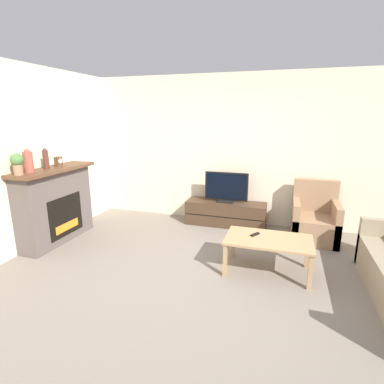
% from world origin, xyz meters
% --- Properties ---
extents(ground_plane, '(24.00, 24.00, 0.00)m').
position_xyz_m(ground_plane, '(0.00, 0.00, 0.00)').
color(ground_plane, slate).
extents(wall_back, '(12.00, 0.06, 2.70)m').
position_xyz_m(wall_back, '(0.00, 2.33, 1.35)').
color(wall_back, beige).
rests_on(wall_back, ground).
extents(wall_left, '(0.06, 12.00, 2.70)m').
position_xyz_m(wall_left, '(-2.83, 0.00, 1.35)').
color(wall_left, beige).
rests_on(wall_left, ground).
extents(fireplace, '(0.47, 1.43, 1.19)m').
position_xyz_m(fireplace, '(-2.62, 0.53, 0.61)').
color(fireplace, '#564C47').
rests_on(fireplace, ground).
extents(mantel_vase_left, '(0.13, 0.13, 0.34)m').
position_xyz_m(mantel_vase_left, '(-2.61, 0.10, 1.35)').
color(mantel_vase_left, '#994C3D').
rests_on(mantel_vase_left, fireplace).
extents(mantel_vase_centre_left, '(0.08, 0.08, 0.31)m').
position_xyz_m(mantel_vase_centre_left, '(-2.61, 0.43, 1.34)').
color(mantel_vase_centre_left, '#512D23').
rests_on(mantel_vase_centre_left, fireplace).
extents(mantel_clock, '(0.08, 0.11, 0.15)m').
position_xyz_m(mantel_clock, '(-2.61, 0.68, 1.27)').
color(mantel_clock, brown).
rests_on(mantel_clock, fireplace).
extents(potted_plant, '(0.17, 0.17, 0.29)m').
position_xyz_m(potted_plant, '(-2.61, -0.08, 1.36)').
color(potted_plant, '#936B4C').
rests_on(potted_plant, fireplace).
extents(tv_stand, '(1.45, 0.44, 0.44)m').
position_xyz_m(tv_stand, '(-0.19, 2.05, 0.22)').
color(tv_stand, '#422D1E').
rests_on(tv_stand, ground).
extents(tv, '(0.78, 0.18, 0.55)m').
position_xyz_m(tv, '(-0.19, 2.05, 0.69)').
color(tv, black).
rests_on(tv, tv_stand).
extents(armchair, '(0.70, 0.76, 0.94)m').
position_xyz_m(armchair, '(1.32, 1.85, 0.30)').
color(armchair, '#937051').
rests_on(armchair, ground).
extents(coffee_table, '(1.08, 0.63, 0.46)m').
position_xyz_m(coffee_table, '(0.67, 0.50, 0.40)').
color(coffee_table, '#A37F56').
rests_on(coffee_table, ground).
extents(remote, '(0.11, 0.15, 0.02)m').
position_xyz_m(remote, '(0.49, 0.57, 0.47)').
color(remote, black).
rests_on(remote, coffee_table).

